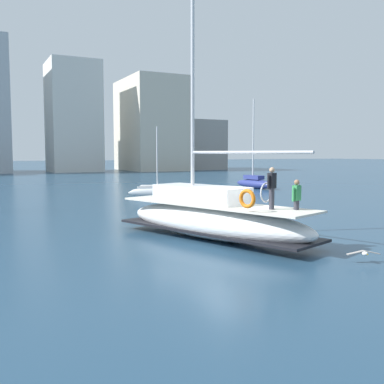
{
  "coord_description": "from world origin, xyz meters",
  "views": [
    {
      "loc": [
        -9.26,
        -14.92,
        3.58
      ],
      "look_at": [
        -0.23,
        3.29,
        1.8
      ],
      "focal_mm": 41.93,
      "sensor_mm": 36.0,
      "label": 1
    }
  ],
  "objects_px": {
    "main_sailboat": "(212,217)",
    "moored_sloop_far": "(255,182)",
    "seagull": "(364,253)",
    "moored_catamaran": "(154,190)"
  },
  "relations": [
    {
      "from": "main_sailboat",
      "to": "moored_sloop_far",
      "type": "relative_size",
      "value": 1.46
    },
    {
      "from": "main_sailboat",
      "to": "moored_catamaran",
      "type": "distance_m",
      "value": 19.05
    },
    {
      "from": "moored_sloop_far",
      "to": "moored_catamaran",
      "type": "distance_m",
      "value": 12.43
    },
    {
      "from": "main_sailboat",
      "to": "moored_catamaran",
      "type": "bearing_deg",
      "value": 75.83
    },
    {
      "from": "main_sailboat",
      "to": "moored_sloop_far",
      "type": "bearing_deg",
      "value": 51.8
    },
    {
      "from": "main_sailboat",
      "to": "moored_sloop_far",
      "type": "xyz_separation_m",
      "value": [
        16.76,
        21.3,
        -0.3
      ]
    },
    {
      "from": "main_sailboat",
      "to": "seagull",
      "type": "xyz_separation_m",
      "value": [
        2.39,
        -5.9,
        -0.58
      ]
    },
    {
      "from": "moored_sloop_far",
      "to": "moored_catamaran",
      "type": "bearing_deg",
      "value": -166.82
    },
    {
      "from": "main_sailboat",
      "to": "seagull",
      "type": "distance_m",
      "value": 6.4
    },
    {
      "from": "main_sailboat",
      "to": "moored_catamaran",
      "type": "height_order",
      "value": "main_sailboat"
    }
  ]
}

